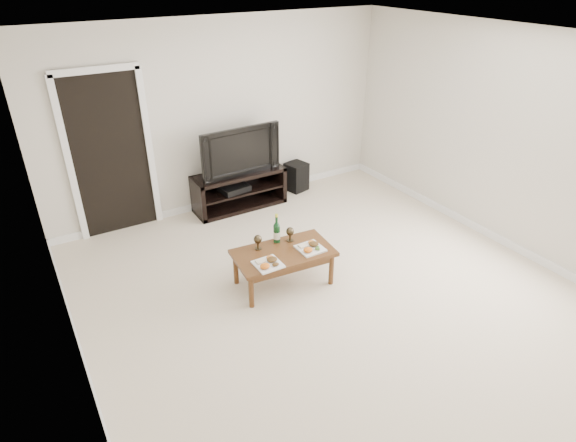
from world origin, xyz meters
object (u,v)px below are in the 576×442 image
at_px(subwoofer, 296,177).
at_px(media_console, 239,190).
at_px(television, 237,149).
at_px(coffee_table, 283,267).

bearing_deg(subwoofer, media_console, 172.00).
distance_m(television, subwoofer, 1.23).
height_order(television, coffee_table, television).
xyz_separation_m(subwoofer, coffee_table, (-1.44, -2.05, -0.01)).
relative_size(subwoofer, coffee_table, 0.41).
bearing_deg(coffee_table, media_console, 78.12).
xyz_separation_m(television, subwoofer, (1.02, 0.09, -0.67)).
xyz_separation_m(media_console, coffee_table, (-0.41, -1.96, -0.07)).
xyz_separation_m(media_console, television, (0.00, 0.00, 0.61)).
distance_m(media_console, coffee_table, 2.00).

